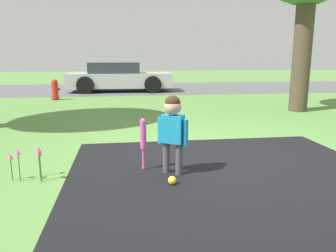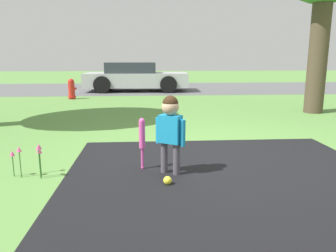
# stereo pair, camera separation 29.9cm
# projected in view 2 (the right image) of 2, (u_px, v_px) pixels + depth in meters

# --- Properties ---
(ground_plane) EXTENTS (60.00, 60.00, 0.00)m
(ground_plane) POSITION_uv_depth(u_px,v_px,m) (217.00, 158.00, 4.67)
(ground_plane) COLOR #5B8C42
(street_strip) EXTENTS (40.00, 6.00, 0.01)m
(street_strip) POSITION_uv_depth(u_px,v_px,m) (167.00, 88.00, 15.21)
(street_strip) COLOR #59595B
(street_strip) RESTS_ON ground
(child) EXTENTS (0.35, 0.26, 0.97)m
(child) POSITION_uv_depth(u_px,v_px,m) (170.00, 124.00, 3.93)
(child) COLOR #4C4751
(child) RESTS_ON ground
(baseball_bat) EXTENTS (0.08, 0.08, 0.67)m
(baseball_bat) POSITION_uv_depth(u_px,v_px,m) (142.00, 136.00, 4.13)
(baseball_bat) COLOR #E54CA5
(baseball_bat) RESTS_ON ground
(sports_ball) EXTENTS (0.10, 0.10, 0.10)m
(sports_ball) POSITION_uv_depth(u_px,v_px,m) (167.00, 180.00, 3.70)
(sports_ball) COLOR yellow
(sports_ball) RESTS_ON ground
(fire_hydrant) EXTENTS (0.30, 0.27, 0.70)m
(fire_hydrant) POSITION_uv_depth(u_px,v_px,m) (72.00, 89.00, 11.20)
(fire_hydrant) COLOR red
(fire_hydrant) RESTS_ON ground
(parked_car) EXTENTS (4.29, 1.96, 1.20)m
(parked_car) POSITION_uv_depth(u_px,v_px,m) (135.00, 77.00, 13.78)
(parked_car) COLOR #B7B7BC
(parked_car) RESTS_ON ground
(flower_bed) EXTENTS (0.40, 0.25, 0.41)m
(flower_bed) POSITION_uv_depth(u_px,v_px,m) (30.00, 152.00, 3.89)
(flower_bed) COLOR #38702D
(flower_bed) RESTS_ON ground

